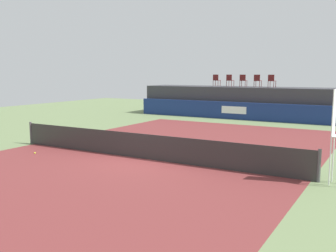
# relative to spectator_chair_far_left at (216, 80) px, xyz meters

# --- Properties ---
(ground_plane) EXTENTS (48.00, 48.00, 0.00)m
(ground_plane) POSITION_rel_spectator_chair_far_left_xyz_m (3.62, -12.28, -2.69)
(ground_plane) COLOR #6B7F51
(court_inner) EXTENTS (12.00, 22.00, 0.00)m
(court_inner) POSITION_rel_spectator_chair_far_left_xyz_m (3.62, -15.28, -2.69)
(court_inner) COLOR maroon
(court_inner) RESTS_ON ground
(sponsor_wall) EXTENTS (18.00, 0.22, 1.20)m
(sponsor_wall) POSITION_rel_spectator_chair_far_left_xyz_m (3.61, -1.78, -2.09)
(sponsor_wall) COLOR navy
(sponsor_wall) RESTS_ON ground
(spectator_platform) EXTENTS (18.00, 2.80, 2.20)m
(spectator_platform) POSITION_rel_spectator_chair_far_left_xyz_m (3.62, 0.02, -1.59)
(spectator_platform) COLOR #38383D
(spectator_platform) RESTS_ON ground
(spectator_chair_far_left) EXTENTS (0.45, 0.45, 0.89)m
(spectator_chair_far_left) POSITION_rel_spectator_chair_far_left_xyz_m (0.00, 0.00, 0.00)
(spectator_chair_far_left) COLOR #561919
(spectator_chair_far_left) RESTS_ON spectator_platform
(spectator_chair_left) EXTENTS (0.48, 0.48, 0.89)m
(spectator_chair_left) POSITION_rel_spectator_chair_far_left_xyz_m (1.11, -0.07, 0.00)
(spectator_chair_left) COLOR #561919
(spectator_chair_left) RESTS_ON spectator_platform
(spectator_chair_center) EXTENTS (0.45, 0.45, 0.89)m
(spectator_chair_center) POSITION_rel_spectator_chair_far_left_xyz_m (2.16, -0.15, 0.00)
(spectator_chair_center) COLOR #561919
(spectator_chair_center) RESTS_ON spectator_platform
(spectator_chair_right) EXTENTS (0.45, 0.45, 0.89)m
(spectator_chair_right) POSITION_rel_spectator_chair_far_left_xyz_m (3.22, -0.14, 0.00)
(spectator_chair_right) COLOR #561919
(spectator_chair_right) RESTS_ON spectator_platform
(spectator_chair_far_right) EXTENTS (0.47, 0.47, 0.89)m
(spectator_chair_far_right) POSITION_rel_spectator_chair_far_left_xyz_m (4.28, -0.32, 0.00)
(spectator_chair_far_right) COLOR #561919
(spectator_chair_far_right) RESTS_ON spectator_platform
(tennis_net) EXTENTS (12.40, 0.02, 0.95)m
(tennis_net) POSITION_rel_spectator_chair_far_left_xyz_m (3.62, -15.28, -2.22)
(tennis_net) COLOR #2D2D2D
(tennis_net) RESTS_ON ground
(net_post_near) EXTENTS (0.10, 0.10, 1.00)m
(net_post_near) POSITION_rel_spectator_chair_far_left_xyz_m (-2.58, -15.28, -2.19)
(net_post_near) COLOR #4C4C51
(net_post_near) RESTS_ON ground
(net_post_far) EXTENTS (0.10, 0.10, 1.00)m
(net_post_far) POSITION_rel_spectator_chair_far_left_xyz_m (9.82, -15.28, -2.19)
(net_post_far) COLOR #4C4C51
(net_post_far) RESTS_ON ground
(tennis_ball) EXTENTS (0.07, 0.07, 0.07)m
(tennis_ball) POSITION_rel_spectator_chair_far_left_xyz_m (-0.65, -16.75, -2.66)
(tennis_ball) COLOR #D8EA33
(tennis_ball) RESTS_ON court_inner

